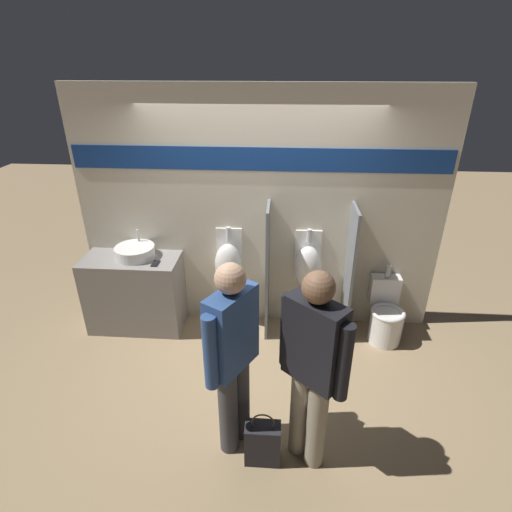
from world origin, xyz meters
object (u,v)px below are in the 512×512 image
(urinal_far, at_px, (308,267))
(toilet, at_px, (386,316))
(urinal_near_counter, at_px, (229,264))
(shopping_bag, at_px, (263,443))
(cell_phone, at_px, (155,263))
(person_with_lanyard, at_px, (312,365))
(person_in_vest, at_px, (233,353))
(sink_basin, at_px, (135,252))

(urinal_far, bearing_deg, toilet, -11.11)
(urinal_near_counter, height_order, urinal_far, same)
(shopping_bag, bearing_deg, cell_phone, 128.10)
(urinal_far, xyz_separation_m, person_with_lanyard, (-0.06, -1.77, 0.14))
(toilet, height_order, person_with_lanyard, person_with_lanyard)
(toilet, relative_size, person_in_vest, 0.50)
(urinal_far, relative_size, person_with_lanyard, 0.72)
(urinal_near_counter, relative_size, toilet, 1.46)
(sink_basin, xyz_separation_m, person_with_lanyard, (1.88, -1.69, -0.02))
(sink_basin, relative_size, urinal_near_counter, 0.36)
(sink_basin, distance_m, person_with_lanyard, 2.52)
(cell_phone, xyz_separation_m, person_in_vest, (1.02, -1.43, 0.03))
(cell_phone, relative_size, person_in_vest, 0.08)
(urinal_far, relative_size, toilet, 1.46)
(sink_basin, relative_size, shopping_bag, 0.87)
(toilet, bearing_deg, cell_phone, -178.58)
(cell_phone, distance_m, urinal_far, 1.68)
(toilet, xyz_separation_m, person_in_vest, (-1.54, -1.50, 0.64))
(toilet, bearing_deg, sink_basin, 178.14)
(toilet, xyz_separation_m, person_with_lanyard, (-0.95, -1.59, 0.65))
(cell_phone, height_order, urinal_near_counter, urinal_near_counter)
(person_in_vest, xyz_separation_m, person_with_lanyard, (0.58, -0.10, 0.01))
(sink_basin, relative_size, person_with_lanyard, 0.26)
(shopping_bag, bearing_deg, urinal_far, 77.69)
(urinal_far, bearing_deg, shopping_bag, -102.31)
(person_with_lanyard, distance_m, shopping_bag, 0.82)
(sink_basin, bearing_deg, toilet, -1.86)
(cell_phone, bearing_deg, toilet, 1.42)
(sink_basin, relative_size, person_in_vest, 0.26)
(cell_phone, relative_size, urinal_near_counter, 0.11)
(cell_phone, height_order, urinal_far, urinal_far)
(sink_basin, relative_size, toilet, 0.53)
(urinal_near_counter, xyz_separation_m, person_in_vest, (0.26, -1.67, 0.14))
(sink_basin, bearing_deg, shopping_bag, -48.97)
(urinal_near_counter, xyz_separation_m, toilet, (1.79, -0.18, -0.51))
(urinal_far, relative_size, shopping_bag, 2.41)
(toilet, bearing_deg, shopping_bag, -127.92)
(toilet, relative_size, person_with_lanyard, 0.49)
(urinal_near_counter, distance_m, person_in_vest, 1.70)
(sink_basin, xyz_separation_m, urinal_near_counter, (1.04, 0.08, -0.17))
(person_in_vest, bearing_deg, urinal_near_counter, 39.10)
(toilet, bearing_deg, urinal_far, 168.89)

